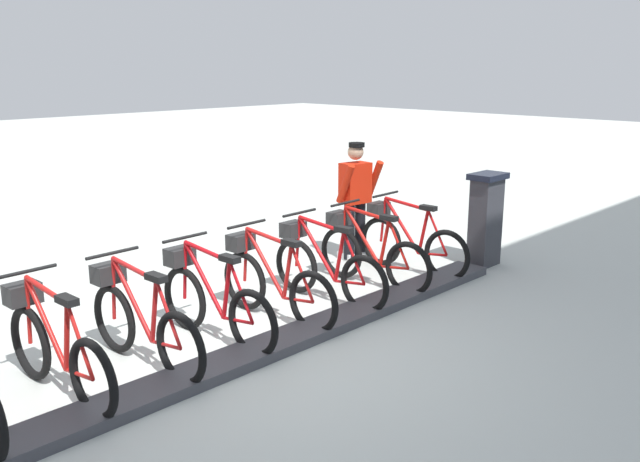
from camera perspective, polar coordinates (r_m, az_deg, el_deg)
The scene contains 11 objects.
ground_plane at distance 6.68m, azimuth -4.24°, elevation -10.06°, with size 60.00×60.00×0.00m, color silver.
dock_rail_base at distance 6.66m, azimuth -4.25°, elevation -9.67°, with size 0.44×7.27×0.10m, color #47474C.
payment_kiosk at distance 9.51m, azimuth 13.73°, elevation 1.08°, with size 0.36×0.52×1.28m.
bike_docked_0 at distance 9.07m, azimuth 7.42°, elevation -0.78°, with size 1.72×0.54×1.02m.
bike_docked_1 at distance 8.46m, azimuth 4.13°, elevation -1.78°, with size 1.72×0.54×1.02m.
bike_docked_2 at distance 7.88m, azimuth 0.35°, elevation -2.93°, with size 1.72×0.54×1.02m.
bike_docked_3 at distance 7.34m, azimuth -4.03°, elevation -4.24°, with size 1.72×0.54×1.02m.
bike_docked_4 at distance 6.86m, azimuth -9.08°, elevation -5.71°, with size 1.72×0.54×1.02m.
bike_docked_5 at distance 6.44m, azimuth -14.87°, elevation -7.33°, with size 1.72×0.54×1.02m.
bike_docked_6 at distance 6.10m, azimuth -21.42°, elevation -9.07°, with size 1.72×0.54×1.02m.
worker_near_rack at distance 9.47m, azimuth 3.00°, elevation 2.91°, with size 0.52×0.66×1.66m.
Camera 1 is at (-4.58, 4.04, 2.71)m, focal length 38.08 mm.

